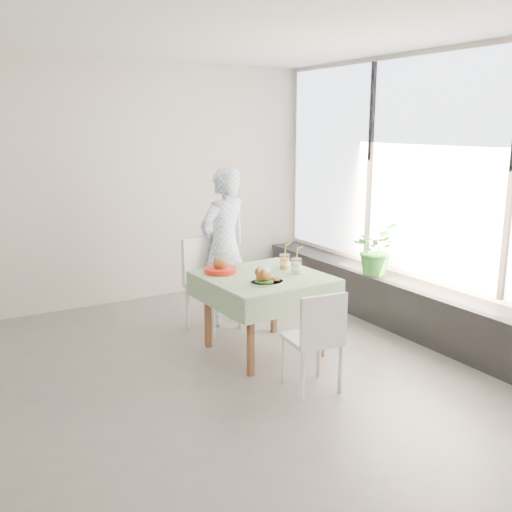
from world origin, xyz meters
TOP-DOWN VIEW (x-y plane):
  - floor at (0.00, 0.00)m, footprint 6.00×6.00m
  - ceiling at (0.00, 0.00)m, footprint 6.00×6.00m
  - wall_back at (0.00, 2.50)m, footprint 6.00×0.02m
  - wall_front at (0.00, -2.50)m, footprint 6.00×0.02m
  - wall_right at (3.00, 0.00)m, footprint 0.02×5.00m
  - window_pane at (2.97, 0.00)m, footprint 0.01×4.80m
  - window_ledge at (2.80, 0.00)m, footprint 0.40×4.80m
  - cafe_table at (1.21, 0.29)m, footprint 1.09×1.09m
  - chair_far at (1.07, 1.08)m, footprint 0.57×0.57m
  - chair_near at (1.15, -0.56)m, footprint 0.44×0.44m
  - diner at (1.26, 1.20)m, footprint 0.69×0.55m
  - main_dish at (1.07, 0.04)m, footprint 0.30×0.30m
  - juice_cup_orange at (1.50, 0.39)m, footprint 0.10×0.10m
  - juice_cup_lemonade at (1.49, 0.18)m, footprint 0.10×0.10m
  - second_dish at (0.91, 0.57)m, footprint 0.30×0.30m
  - potted_plant at (2.73, 0.52)m, footprint 0.66×0.65m

SIDE VIEW (x-z plane):
  - floor at x=0.00m, z-range 0.00..0.00m
  - window_ledge at x=2.80m, z-range 0.00..0.50m
  - chair_near at x=1.15m, z-range -0.16..0.67m
  - chair_far at x=1.07m, z-range -0.18..0.77m
  - cafe_table at x=1.21m, z-range 0.09..0.83m
  - potted_plant at x=2.73m, z-range 0.50..1.06m
  - second_dish at x=0.91m, z-range 0.71..0.86m
  - main_dish at x=1.07m, z-range 0.72..0.87m
  - juice_cup_orange at x=1.50m, z-range 0.67..0.95m
  - juice_cup_lemonade at x=1.49m, z-range 0.66..0.95m
  - diner at x=1.26m, z-range 0.00..1.66m
  - wall_back at x=0.00m, z-range 0.00..2.80m
  - wall_front at x=0.00m, z-range 0.00..2.80m
  - wall_right at x=3.00m, z-range 0.00..2.80m
  - window_pane at x=2.97m, z-range 0.56..2.74m
  - ceiling at x=0.00m, z-range 2.80..2.80m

